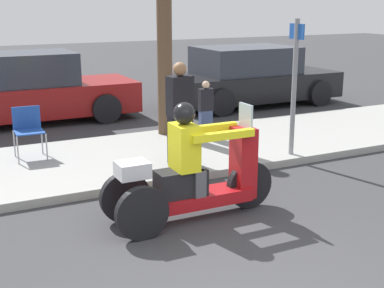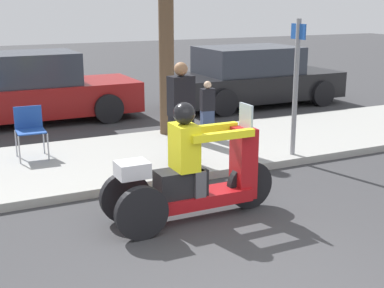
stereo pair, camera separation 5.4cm
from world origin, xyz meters
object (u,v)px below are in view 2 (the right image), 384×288
spectator_far_back (207,111)px  parked_car_lot_left (23,90)px  motorcycle_trike (191,178)px  spectator_with_child (181,116)px  street_sign (296,82)px  folding_chair_curbside (30,127)px  parked_car_lot_far (252,77)px  tree_trunk (166,55)px

spectator_far_back → parked_car_lot_left: size_ratio=0.22×
motorcycle_trike → parked_car_lot_left: parked_car_lot_left is taller
spectator_far_back → spectator_with_child: spectator_with_child is taller
spectator_with_child → street_sign: street_sign is taller
folding_chair_curbside → parked_car_lot_left: (0.40, 3.21, 0.09)m
parked_car_lot_far → street_sign: bearing=-114.4°
spectator_with_child → parked_car_lot_left: spectator_with_child is taller
tree_trunk → street_sign: tree_trunk is taller
parked_car_lot_far → tree_trunk: tree_trunk is taller
parked_car_lot_left → parked_car_lot_far: parked_car_lot_left is taller
motorcycle_trike → folding_chair_curbside: motorcycle_trike is taller
spectator_far_back → parked_car_lot_far: size_ratio=0.24×
spectator_far_back → tree_trunk: bearing=130.1°
motorcycle_trike → street_sign: (2.57, 1.46, 0.79)m
motorcycle_trike → tree_trunk: size_ratio=0.74×
folding_chair_curbside → parked_car_lot_far: bearing=25.2°
spectator_far_back → spectator_with_child: bearing=-131.4°
folding_chair_curbside → parked_car_lot_left: size_ratio=0.17×
folding_chair_curbside → parked_car_lot_far: 6.62m
parked_car_lot_left → tree_trunk: tree_trunk is taller
folding_chair_curbside → parked_car_lot_left: 3.24m
motorcycle_trike → tree_trunk: tree_trunk is taller
motorcycle_trike → street_sign: 3.06m
parked_car_lot_far → folding_chair_curbside: bearing=-154.8°
motorcycle_trike → street_sign: bearing=29.5°
spectator_far_back → parked_car_lot_far: parked_car_lot_far is taller
motorcycle_trike → parked_car_lot_far: size_ratio=0.50×
motorcycle_trike → spectator_with_child: (0.70, 1.80, 0.35)m
spectator_with_child → street_sign: bearing=-10.3°
spectator_with_child → street_sign: 1.96m
folding_chair_curbside → tree_trunk: bearing=10.7°
motorcycle_trike → parked_car_lot_left: bearing=98.4°
motorcycle_trike → folding_chair_curbside: bearing=112.9°
motorcycle_trike → folding_chair_curbside: size_ratio=2.68×
folding_chair_curbside → parked_car_lot_far: parked_car_lot_far is taller
motorcycle_trike → parked_car_lot_left: (-0.95, 6.41, 0.19)m
spectator_with_child → parked_car_lot_left: size_ratio=0.33×
folding_chair_curbside → street_sign: (3.92, -1.74, 0.69)m
motorcycle_trike → spectator_with_child: size_ratio=1.39×
parked_car_lot_left → motorcycle_trike: bearing=-81.6°
spectator_with_child → parked_car_lot_far: bearing=46.9°
folding_chair_curbside → parked_car_lot_far: (5.99, 2.82, 0.07)m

